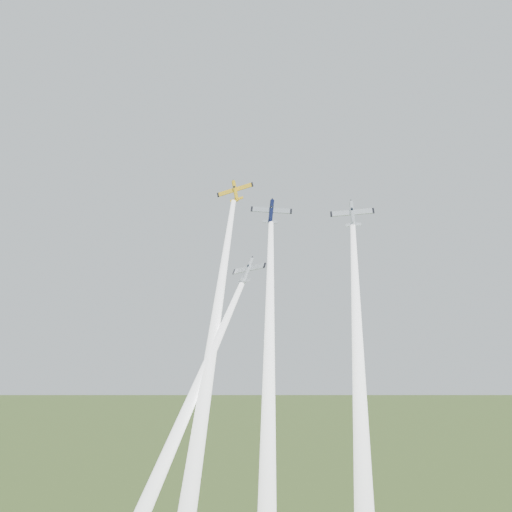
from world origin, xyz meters
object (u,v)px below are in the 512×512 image
plane_silver_low (248,270)px  plane_yellow (235,191)px  plane_navy (271,211)px  plane_silver_right (352,214)px

plane_silver_low → plane_yellow: bearing=135.7°
plane_yellow → plane_navy: size_ratio=0.97×
plane_navy → plane_silver_low: bearing=-119.3°
plane_yellow → plane_silver_low: 23.74m
plane_silver_right → plane_silver_low: bearing=-162.4°
plane_navy → plane_silver_right: (15.58, 2.20, -1.23)m
plane_navy → plane_silver_low: 14.99m
plane_silver_right → plane_navy: bearing=174.2°
plane_navy → plane_silver_low: plane_navy is taller
plane_navy → plane_silver_right: bearing=-10.7°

